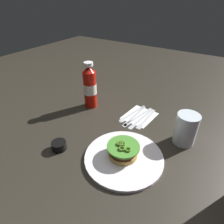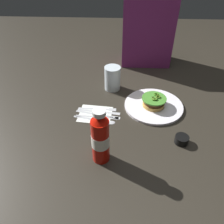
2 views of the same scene
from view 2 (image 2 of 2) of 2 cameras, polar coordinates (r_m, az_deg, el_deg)
ground_plane at (r=1.08m, az=7.24°, el=-1.29°), size 3.00×3.00×0.00m
dinner_plate at (r=1.15m, az=10.42°, el=1.58°), size 0.29×0.29×0.01m
burger_sandwich at (r=1.13m, az=10.49°, el=2.60°), size 0.12×0.12×0.05m
ketchup_bottle at (r=0.82m, az=-2.96°, el=-6.61°), size 0.07×0.07×0.24m
water_glass at (r=1.23m, az=0.12°, el=8.51°), size 0.09×0.09×0.13m
condiment_cup at (r=0.99m, az=17.14°, el=-6.65°), size 0.06×0.06×0.03m
napkin at (r=1.09m, az=-4.23°, el=-0.53°), size 0.17×0.15×0.00m
spoon_utensil at (r=1.05m, az=-3.08°, el=-2.02°), size 0.20×0.05×0.00m
steak_knife at (r=1.07m, az=-3.07°, el=-1.15°), size 0.20×0.02×0.00m
butter_knife at (r=1.08m, az=-2.87°, el=-0.63°), size 0.22×0.06×0.00m
table_knife at (r=1.10m, az=-2.68°, el=0.12°), size 0.21×0.04×0.00m
fork_utensil at (r=1.12m, az=-2.88°, el=0.85°), size 0.19×0.02×0.00m
diner_person at (r=1.47m, az=9.17°, el=21.99°), size 0.30×0.19×0.60m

